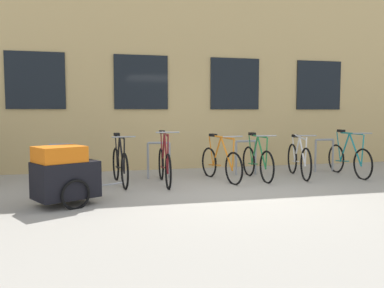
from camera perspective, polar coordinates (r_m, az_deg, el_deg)
ground_plane at (r=7.15m, az=5.67°, el=-7.00°), size 42.00×42.00×0.00m
storefront_building at (r=13.70m, az=-3.99°, el=11.86°), size 28.00×7.22×6.33m
bike_rack at (r=8.87m, az=1.64°, el=-1.61°), size 6.52×0.05×0.79m
bicycle_maroon at (r=8.01m, az=-3.94°, el=-2.92°), size 0.44×1.76×1.09m
bicycle_white at (r=9.17m, az=14.93°, el=-2.14°), size 0.53×1.72×0.97m
bicycle_orange at (r=8.41m, az=4.10°, el=-2.66°), size 0.49×1.71×0.98m
bicycle_green at (r=8.68m, az=9.27°, el=-2.48°), size 0.44×1.65×1.00m
bicycle_black at (r=8.09m, az=-10.21°, el=-2.93°), size 0.44×1.75×1.02m
bicycle_teal at (r=9.69m, az=21.39°, el=-1.95°), size 0.44×1.75×1.04m
bike_trailer at (r=6.45m, az=-17.69°, el=-4.15°), size 1.43×0.96×0.94m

